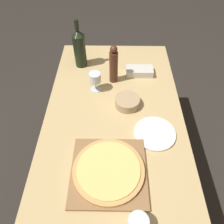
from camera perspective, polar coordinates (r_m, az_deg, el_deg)
ground_plane at (r=1.99m, az=0.45°, el=-15.93°), size 12.00×12.00×0.00m
dining_table at (r=1.40m, az=0.61°, el=-4.35°), size 0.86×1.61×0.76m
cutting_board at (r=1.14m, az=-0.72°, el=-15.27°), size 0.38×0.38×0.02m
pizza at (r=1.12m, az=-0.73°, el=-14.82°), size 0.36×0.36×0.02m
wine_bottle at (r=1.66m, az=-8.38°, el=16.20°), size 0.09×0.09×0.36m
pepper_mill at (r=1.50m, az=0.54°, el=12.16°), size 0.06×0.06×0.28m
wine_glass at (r=1.45m, az=-4.36°, el=8.77°), size 0.08×0.08×0.14m
small_bowl at (r=1.39m, az=4.10°, el=2.65°), size 0.16×0.16×0.06m
drinking_tumbler at (r=1.03m, az=6.95°, el=-27.07°), size 0.09×0.09×0.09m
dinner_plate at (r=1.29m, az=11.24°, el=-5.48°), size 0.24×0.24×0.01m
food_container at (r=1.64m, az=7.29°, el=10.52°), size 0.19×0.10×0.05m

